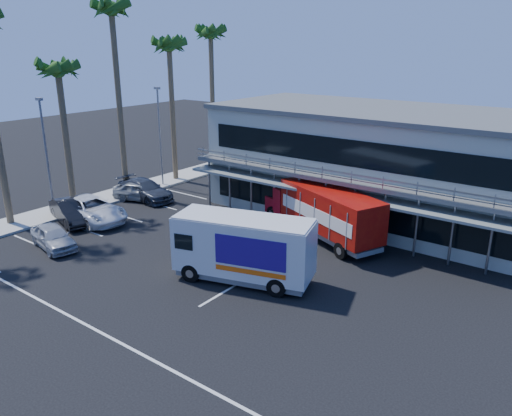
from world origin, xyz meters
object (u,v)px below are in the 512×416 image
Objects in this scene: red_truck at (323,211)px; parked_car_a at (53,237)px; parked_car_b at (71,211)px; white_van at (244,248)px.

red_truck is 15.99m from parked_car_a.
parked_car_b is at bearing 55.51° from parked_car_a.
white_van reaches higher than parked_car_b.
parked_car_b is at bearing -129.30° from red_truck.
red_truck is 2.05× the size of parked_car_b.
parked_car_b is at bearing 164.02° from white_van.
white_van is (-0.29, -7.44, 0.03)m from red_truck.
parked_car_a is at bearing -113.98° from red_truck.
white_van is 12.01m from parked_car_a.
parked_car_a is (-11.49, -3.32, -1.10)m from white_van.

